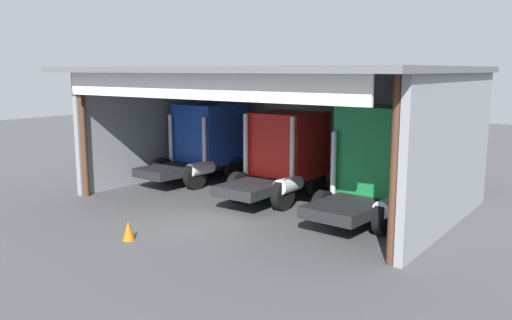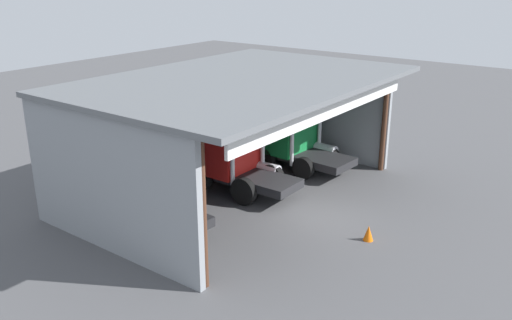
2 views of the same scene
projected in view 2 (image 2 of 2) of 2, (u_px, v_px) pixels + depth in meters
ground_plane at (316, 216)px, 21.09m from camera, size 80.00×80.00×0.00m
workshop_shed at (220, 110)px, 22.65m from camera, size 13.73×9.57×5.04m
truck_blue_left_bay at (133, 177)px, 20.04m from camera, size 2.64×5.18×3.43m
truck_red_center_bay at (229, 150)px, 23.20m from camera, size 2.49×5.00×3.32m
truck_green_center_left_bay at (291, 128)px, 25.89m from camera, size 2.72×4.80×3.75m
oil_drum at (157, 180)px, 23.43m from camera, size 0.58×0.58×0.92m
tool_cart at (217, 155)px, 26.49m from camera, size 0.90×0.60×1.00m
traffic_cone at (368, 233)px, 19.08m from camera, size 0.36×0.36×0.56m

